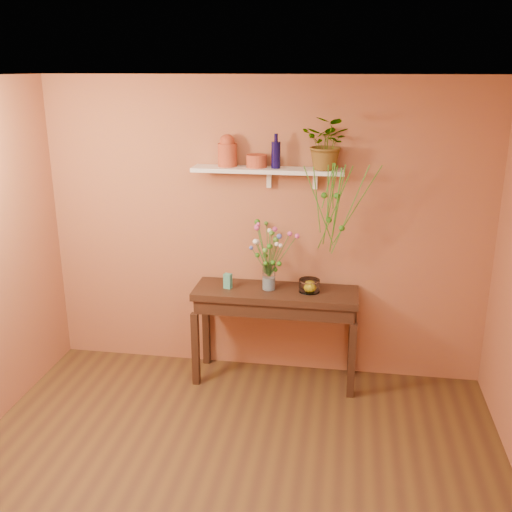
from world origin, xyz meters
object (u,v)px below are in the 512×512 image
object	(u,v)px
bouquet	(269,244)
spider_plant	(328,143)
glass_vase	(269,279)
terracotta_jug	(227,151)
glass_bowl	(309,286)
blue_bottle	(276,154)
sideboard	(275,303)

from	to	relation	value
bouquet	spider_plant	bearing A→B (deg)	13.32
spider_plant	glass_vase	size ratio (longest dim) A/B	1.86
terracotta_jug	glass_vase	bearing A→B (deg)	-19.57
glass_bowl	terracotta_jug	bearing A→B (deg)	169.46
glass_bowl	spider_plant	bearing A→B (deg)	44.38
blue_bottle	glass_bowl	size ratio (longest dim) A/B	1.58
glass_bowl	sideboard	bearing A→B (deg)	-178.18
terracotta_jug	bouquet	world-z (taller)	terracotta_jug
glass_vase	glass_bowl	size ratio (longest dim) A/B	1.28
bouquet	terracotta_jug	bearing A→B (deg)	159.83
sideboard	blue_bottle	bearing A→B (deg)	102.02
sideboard	glass_vase	size ratio (longest dim) A/B	6.17
spider_plant	glass_bowl	xyz separation A→B (m)	(-0.11, -0.11, -1.23)
sideboard	terracotta_jug	world-z (taller)	terracotta_jug
spider_plant	glass_bowl	size ratio (longest dim) A/B	2.39
blue_bottle	spider_plant	bearing A→B (deg)	-0.14
sideboard	blue_bottle	world-z (taller)	blue_bottle
glass_vase	bouquet	distance (m)	0.32
terracotta_jug	blue_bottle	world-z (taller)	blue_bottle
terracotta_jug	blue_bottle	distance (m)	0.42
sideboard	terracotta_jug	bearing A→B (deg)	161.78
bouquet	glass_bowl	xyz separation A→B (m)	(0.36, 0.00, -0.37)
terracotta_jug	bouquet	bearing A→B (deg)	-20.17
terracotta_jug	glass_vase	size ratio (longest dim) A/B	1.17
sideboard	blue_bottle	distance (m)	1.31
sideboard	blue_bottle	xyz separation A→B (m)	(-0.03, 0.12, 1.30)
blue_bottle	spider_plant	xyz separation A→B (m)	(0.43, -0.00, 0.10)
spider_plant	glass_bowl	world-z (taller)	spider_plant
spider_plant	bouquet	world-z (taller)	spider_plant
terracotta_jug	blue_bottle	size ratio (longest dim) A/B	0.95
blue_bottle	glass_vase	world-z (taller)	blue_bottle
sideboard	bouquet	bearing A→B (deg)	174.09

